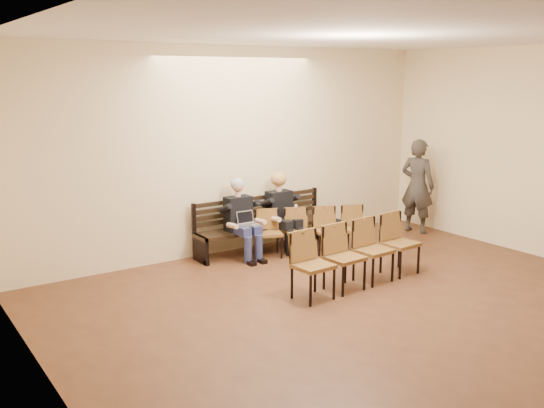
# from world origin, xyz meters

# --- Properties ---
(ground) EXTENTS (10.00, 10.00, 0.00)m
(ground) POSITION_xyz_m (0.00, 0.00, 0.00)
(ground) COLOR brown
(ground) RESTS_ON ground
(room_walls) EXTENTS (8.02, 10.01, 3.51)m
(room_walls) POSITION_xyz_m (0.00, 0.79, 2.54)
(room_walls) COLOR beige
(room_walls) RESTS_ON ground
(bench) EXTENTS (2.60, 0.90, 0.45)m
(bench) POSITION_xyz_m (0.35, 4.65, 0.23)
(bench) COLOR black
(bench) RESTS_ON ground
(seated_man) EXTENTS (0.54, 0.75, 1.31)m
(seated_man) POSITION_xyz_m (-0.20, 4.53, 0.65)
(seated_man) COLOR black
(seated_man) RESTS_ON ground
(seated_woman) EXTENTS (0.55, 0.76, 1.27)m
(seated_woman) POSITION_xyz_m (0.64, 4.53, 0.64)
(seated_woman) COLOR black
(seated_woman) RESTS_ON ground
(laptop) EXTENTS (0.36, 0.31, 0.23)m
(laptop) POSITION_xyz_m (-0.16, 4.34, 0.56)
(laptop) COLOR silver
(laptop) RESTS_ON bench
(water_bottle) EXTENTS (0.08, 0.08, 0.25)m
(water_bottle) POSITION_xyz_m (0.77, 4.30, 0.58)
(water_bottle) COLOR silver
(water_bottle) RESTS_ON bench
(bag) EXTENTS (0.42, 0.31, 0.29)m
(bag) POSITION_xyz_m (1.98, 4.75, 0.15)
(bag) COLOR black
(bag) RESTS_ON ground
(passerby) EXTENTS (0.72, 0.88, 2.10)m
(passerby) POSITION_xyz_m (3.50, 4.05, 1.05)
(passerby) COLOR #37322D
(passerby) RESTS_ON ground
(chair_row_front) EXTENTS (1.97, 1.14, 0.80)m
(chair_row_front) POSITION_xyz_m (0.91, 4.00, 0.40)
(chair_row_front) COLOR brown
(chair_row_front) RESTS_ON ground
(chair_row_back) EXTENTS (2.31, 0.66, 0.94)m
(chair_row_back) POSITION_xyz_m (0.49, 2.37, 0.47)
(chair_row_back) COLOR brown
(chair_row_back) RESTS_ON ground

